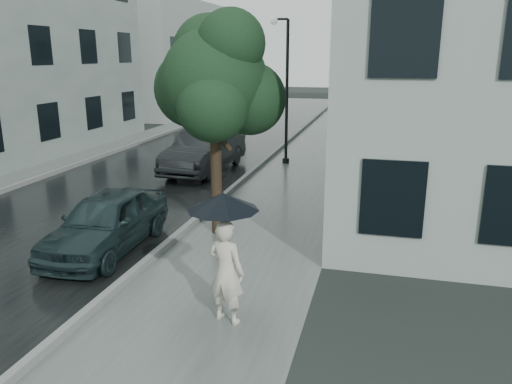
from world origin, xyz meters
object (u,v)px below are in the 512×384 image
(pedestrian, at_px, (226,272))
(car_far, at_px, (204,151))
(street_tree, at_px, (216,80))
(lamp_post, at_px, (283,82))
(car_near, at_px, (106,222))

(pedestrian, xyz_separation_m, car_far, (-4.16, 10.27, -0.10))
(street_tree, bearing_deg, lamp_post, 90.70)
(pedestrian, relative_size, car_near, 0.45)
(car_far, bearing_deg, car_near, -82.01)
(pedestrian, xyz_separation_m, car_near, (-3.54, 2.30, -0.21))
(street_tree, distance_m, car_far, 7.31)
(street_tree, xyz_separation_m, lamp_post, (-0.10, 8.37, -0.46))
(car_near, bearing_deg, lamp_post, 78.03)
(street_tree, bearing_deg, car_far, 113.13)
(car_near, height_order, car_far, car_far)
(pedestrian, distance_m, car_far, 11.08)
(street_tree, xyz_separation_m, car_near, (-2.02, -1.80, -3.01))
(street_tree, height_order, lamp_post, lamp_post)
(lamp_post, height_order, car_near, lamp_post)
(car_near, bearing_deg, pedestrian, -34.30)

